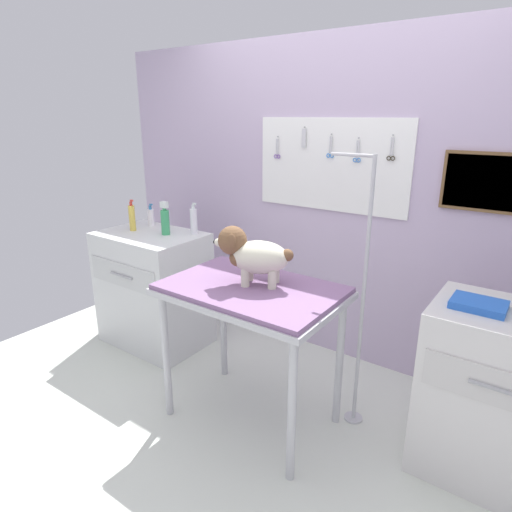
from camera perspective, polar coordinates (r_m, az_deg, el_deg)
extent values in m
cube|color=silver|center=(2.73, -4.08, -22.98)|extent=(4.40, 4.00, 0.04)
cube|color=#B9A6C4|center=(3.21, 10.23, 6.59)|extent=(4.00, 0.06, 2.30)
cube|color=white|center=(3.14, 9.71, 11.68)|extent=(1.14, 0.02, 0.64)
cylinder|color=gray|center=(3.33, 2.92, 15.37)|extent=(0.01, 0.02, 0.01)
cube|color=silver|center=(3.33, 2.71, 14.17)|extent=(0.01, 0.00, 0.11)
cube|color=silver|center=(3.33, 2.89, 14.16)|extent=(0.01, 0.00, 0.11)
torus|color=#683F9A|center=(3.34, 2.59, 12.92)|extent=(0.03, 0.01, 0.03)
torus|color=#683F9A|center=(3.33, 2.98, 12.90)|extent=(0.03, 0.01, 0.03)
cylinder|color=gray|center=(3.22, 6.43, 16.46)|extent=(0.01, 0.02, 0.01)
cube|color=silver|center=(3.21, 6.29, 15.12)|extent=(0.03, 0.01, 0.13)
cylinder|color=gray|center=(3.12, 9.91, 15.48)|extent=(0.01, 0.02, 0.01)
cube|color=silver|center=(3.12, 9.66, 14.20)|extent=(0.01, 0.00, 0.11)
cube|color=silver|center=(3.11, 9.86, 14.18)|extent=(0.01, 0.00, 0.11)
torus|color=blue|center=(3.12, 9.47, 12.87)|extent=(0.03, 0.01, 0.03)
torus|color=blue|center=(3.11, 9.91, 12.83)|extent=(0.03, 0.01, 0.03)
cylinder|color=gray|center=(3.04, 13.35, 14.84)|extent=(0.01, 0.02, 0.01)
cube|color=silver|center=(3.04, 13.07, 13.53)|extent=(0.01, 0.00, 0.11)
cube|color=silver|center=(3.03, 13.29, 13.51)|extent=(0.01, 0.00, 0.11)
torus|color=#3871BF|center=(3.04, 12.85, 12.18)|extent=(0.03, 0.01, 0.03)
torus|color=#3871BF|center=(3.03, 13.31, 12.13)|extent=(0.03, 0.01, 0.03)
cylinder|color=gray|center=(2.96, 17.59, 14.90)|extent=(0.01, 0.02, 0.01)
cube|color=silver|center=(2.95, 17.28, 13.56)|extent=(0.01, 0.00, 0.11)
cube|color=silver|center=(2.95, 17.51, 13.54)|extent=(0.01, 0.00, 0.11)
torus|color=black|center=(2.96, 17.02, 12.17)|extent=(0.03, 0.01, 0.03)
torus|color=black|center=(2.95, 17.50, 12.11)|extent=(0.03, 0.01, 0.03)
cube|color=brown|center=(2.86, 27.56, 8.59)|extent=(0.44, 0.02, 0.34)
cube|color=#AD7750|center=(2.85, 27.54, 8.58)|extent=(0.40, 0.01, 0.31)
cylinder|color=#B7B7BC|center=(2.71, -11.70, -12.73)|extent=(0.04, 0.04, 0.81)
cylinder|color=#B7B7BC|center=(2.24, 4.73, -19.66)|extent=(0.04, 0.04, 0.81)
cylinder|color=#B7B7BC|center=(3.04, -4.30, -8.73)|extent=(0.04, 0.04, 0.81)
cylinder|color=#B7B7BC|center=(2.64, 10.89, -13.59)|extent=(0.04, 0.04, 0.81)
cube|color=#B7B7BC|center=(2.43, -0.61, -4.93)|extent=(0.99, 0.65, 0.03)
cube|color=slate|center=(2.42, -0.61, -4.24)|extent=(0.96, 0.63, 0.03)
cylinder|color=#B7B7BC|center=(2.90, 12.64, -20.00)|extent=(0.11, 0.11, 0.01)
cylinder|color=#B7B7BC|center=(2.50, 13.87, -5.60)|extent=(0.02, 0.02, 1.58)
cylinder|color=#B7B7BC|center=(2.35, 12.56, 12.82)|extent=(0.24, 0.02, 0.02)
cylinder|color=beige|center=(2.39, -1.43, -2.77)|extent=(0.05, 0.05, 0.11)
cylinder|color=beige|center=(2.48, -0.87, -1.99)|extent=(0.05, 0.05, 0.11)
cylinder|color=beige|center=(2.36, 2.12, -3.06)|extent=(0.05, 0.05, 0.11)
cylinder|color=beige|center=(2.45, 2.56, -2.26)|extent=(0.05, 0.05, 0.11)
ellipsoid|color=beige|center=(2.39, 0.47, -0.16)|extent=(0.38, 0.31, 0.18)
ellipsoid|color=brown|center=(2.41, -2.15, -0.18)|extent=(0.16, 0.18, 0.10)
sphere|color=brown|center=(2.40, -3.11, 2.07)|extent=(0.16, 0.16, 0.16)
ellipsoid|color=beige|center=(2.42, -4.67, 1.80)|extent=(0.09, 0.08, 0.05)
sphere|color=black|center=(2.43, -5.39, 1.85)|extent=(0.02, 0.02, 0.02)
ellipsoid|color=brown|center=(2.33, -3.20, 1.88)|extent=(0.06, 0.05, 0.09)
ellipsoid|color=brown|center=(2.45, -2.31, 2.75)|extent=(0.06, 0.05, 0.09)
sphere|color=brown|center=(2.35, 4.12, 0.11)|extent=(0.07, 0.07, 0.07)
cube|color=silver|center=(3.55, -13.24, -4.20)|extent=(0.80, 0.56, 0.91)
cube|color=silver|center=(3.32, -17.14, -2.44)|extent=(0.70, 0.01, 0.18)
cylinder|color=#99999E|center=(3.31, -17.25, -2.48)|extent=(0.24, 0.02, 0.02)
cube|color=silver|center=(2.55, 28.95, -15.74)|extent=(0.68, 0.52, 0.90)
cube|color=beige|center=(2.22, 28.80, -14.87)|extent=(0.60, 0.01, 0.18)
cylinder|color=#99999E|center=(2.21, 28.77, -14.97)|extent=(0.20, 0.02, 0.02)
cylinder|color=gold|center=(3.50, -15.94, 4.80)|extent=(0.05, 0.05, 0.20)
cylinder|color=red|center=(3.48, -16.10, 6.62)|extent=(0.02, 0.02, 0.03)
cube|color=red|center=(3.47, -16.01, 7.01)|extent=(0.03, 0.01, 0.01)
cylinder|color=#3AA163|center=(3.33, -11.82, 4.33)|extent=(0.06, 0.06, 0.19)
cylinder|color=#3AA163|center=(3.31, -11.93, 6.05)|extent=(0.03, 0.03, 0.02)
cube|color=silver|center=(3.30, -11.97, 6.61)|extent=(0.06, 0.03, 0.04)
cylinder|color=white|center=(3.30, -8.16, 4.49)|extent=(0.05, 0.05, 0.19)
cylinder|color=silver|center=(3.28, -8.25, 6.39)|extent=(0.02, 0.02, 0.03)
cube|color=silver|center=(3.26, -8.10, 6.79)|extent=(0.03, 0.01, 0.01)
cylinder|color=white|center=(3.63, -13.63, 4.93)|extent=(0.05, 0.05, 0.14)
cylinder|color=teal|center=(3.61, -13.73, 6.21)|extent=(0.02, 0.02, 0.03)
cube|color=teal|center=(3.60, -13.62, 6.57)|extent=(0.03, 0.01, 0.01)
cube|color=blue|center=(2.32, 27.18, -5.68)|extent=(0.24, 0.18, 0.04)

